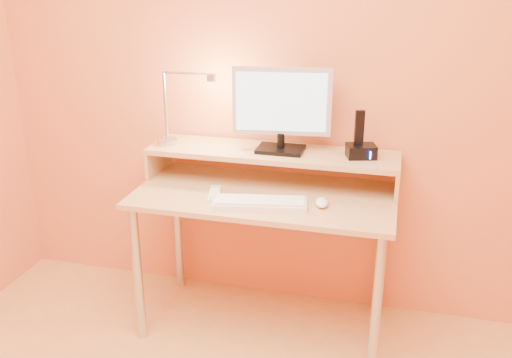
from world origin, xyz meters
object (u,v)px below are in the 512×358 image
(monitor_panel, at_px, (282,101))
(phone_dock, at_px, (361,151))
(lamp_base, at_px, (167,142))
(remote_control, at_px, (215,194))
(keyboard, at_px, (260,204))
(mouse, at_px, (322,202))

(monitor_panel, relative_size, phone_dock, 3.54)
(lamp_base, bearing_deg, remote_control, -34.25)
(keyboard, bearing_deg, mouse, 4.21)
(phone_dock, height_order, remote_control, phone_dock)
(mouse, distance_m, remote_control, 0.49)
(lamp_base, bearing_deg, phone_dock, 1.82)
(lamp_base, distance_m, remote_control, 0.41)
(remote_control, bearing_deg, keyboard, -28.50)
(remote_control, bearing_deg, mouse, -12.65)
(lamp_base, relative_size, mouse, 1.01)
(keyboard, xyz_separation_m, mouse, (0.26, 0.07, 0.01))
(monitor_panel, distance_m, lamp_base, 0.61)
(phone_dock, height_order, keyboard, phone_dock)
(phone_dock, xyz_separation_m, remote_control, (-0.63, -0.24, -0.18))
(monitor_panel, bearing_deg, keyboard, -102.26)
(phone_dock, bearing_deg, remote_control, -175.27)
(monitor_panel, xyz_separation_m, remote_control, (-0.25, -0.25, -0.39))
(keyboard, relative_size, remote_control, 2.28)
(keyboard, bearing_deg, lamp_base, 142.76)
(lamp_base, bearing_deg, mouse, -14.42)
(phone_dock, distance_m, remote_control, 0.70)
(monitor_panel, relative_size, remote_control, 2.56)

